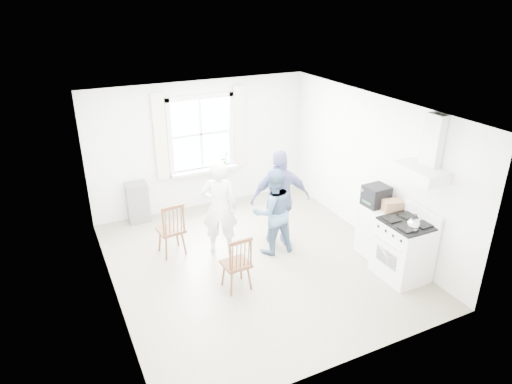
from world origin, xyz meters
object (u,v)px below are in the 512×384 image
(gas_stove, at_px, (403,249))
(windsor_chair_a, at_px, (172,224))
(stereo_stack, at_px, (376,196))
(person_mid, at_px, (273,211))
(low_cabinet, at_px, (377,230))
(windsor_chair_b, at_px, (239,259))
(person_left, at_px, (219,208))
(person_right, at_px, (280,199))

(gas_stove, relative_size, windsor_chair_a, 1.15)
(gas_stove, distance_m, stereo_stack, 0.97)
(windsor_chair_a, height_order, person_mid, person_mid)
(low_cabinet, height_order, person_mid, person_mid)
(windsor_chair_b, distance_m, person_left, 1.25)
(stereo_stack, bearing_deg, windsor_chair_b, -179.20)
(gas_stove, bearing_deg, stereo_stack, 88.16)
(low_cabinet, xyz_separation_m, person_mid, (-1.55, 0.85, 0.31))
(gas_stove, xyz_separation_m, windsor_chair_b, (-2.47, 0.74, 0.08))
(person_mid, distance_m, person_right, 0.31)
(stereo_stack, bearing_deg, person_right, 143.61)
(stereo_stack, relative_size, windsor_chair_b, 0.43)
(stereo_stack, xyz_separation_m, windsor_chair_a, (-3.08, 1.37, -0.47))
(low_cabinet, relative_size, person_right, 0.51)
(stereo_stack, height_order, windsor_chair_b, stereo_stack)
(stereo_stack, distance_m, windsor_chair_b, 2.54)
(person_left, height_order, person_mid, person_left)
(windsor_chair_b, distance_m, person_right, 1.59)
(windsor_chair_b, height_order, person_right, person_right)
(person_right, bearing_deg, low_cabinet, 158.58)
(windsor_chair_a, relative_size, person_left, 0.59)
(stereo_stack, relative_size, person_right, 0.23)
(windsor_chair_b, xyz_separation_m, person_right, (1.21, 0.98, 0.31))
(windsor_chair_a, bearing_deg, person_right, -13.28)
(gas_stove, relative_size, person_right, 0.64)
(windsor_chair_b, bearing_deg, person_right, 38.79)
(windsor_chair_a, height_order, windsor_chair_b, windsor_chair_a)
(low_cabinet, distance_m, windsor_chair_a, 3.44)
(stereo_stack, relative_size, person_left, 0.24)
(windsor_chair_b, height_order, person_left, person_left)
(stereo_stack, bearing_deg, gas_stove, -91.84)
(person_right, bearing_deg, person_left, 3.35)
(gas_stove, xyz_separation_m, stereo_stack, (0.02, 0.77, 0.59))
(windsor_chair_a, distance_m, person_left, 0.83)
(windsor_chair_b, height_order, person_mid, person_mid)
(low_cabinet, height_order, windsor_chair_a, windsor_chair_a)
(windsor_chair_b, bearing_deg, gas_stove, -16.68)
(stereo_stack, height_order, windsor_chair_a, stereo_stack)
(low_cabinet, bearing_deg, windsor_chair_b, 179.11)
(gas_stove, xyz_separation_m, person_right, (-1.25, 1.72, 0.39))
(windsor_chair_b, bearing_deg, person_mid, 39.45)
(stereo_stack, bearing_deg, person_mid, 152.83)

